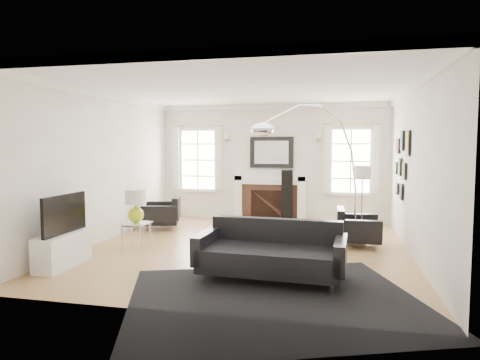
% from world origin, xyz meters
% --- Properties ---
extents(floor, '(6.00, 6.00, 0.00)m').
position_xyz_m(floor, '(0.00, 0.00, 0.00)').
color(floor, '#A07443').
rests_on(floor, ground).
extents(back_wall, '(5.50, 0.04, 2.80)m').
position_xyz_m(back_wall, '(0.00, 3.00, 1.40)').
color(back_wall, white).
rests_on(back_wall, floor).
extents(front_wall, '(5.50, 0.04, 2.80)m').
position_xyz_m(front_wall, '(0.00, -3.00, 1.40)').
color(front_wall, white).
rests_on(front_wall, floor).
extents(left_wall, '(0.04, 6.00, 2.80)m').
position_xyz_m(left_wall, '(-2.75, 0.00, 1.40)').
color(left_wall, white).
rests_on(left_wall, floor).
extents(right_wall, '(0.04, 6.00, 2.80)m').
position_xyz_m(right_wall, '(2.75, 0.00, 1.40)').
color(right_wall, white).
rests_on(right_wall, floor).
extents(ceiling, '(5.50, 6.00, 0.02)m').
position_xyz_m(ceiling, '(0.00, 0.00, 2.80)').
color(ceiling, white).
rests_on(ceiling, back_wall).
extents(crown_molding, '(5.50, 6.00, 0.12)m').
position_xyz_m(crown_molding, '(0.00, 0.00, 2.74)').
color(crown_molding, white).
rests_on(crown_molding, back_wall).
extents(fireplace, '(1.70, 0.69, 1.11)m').
position_xyz_m(fireplace, '(0.00, 2.79, 0.54)').
color(fireplace, white).
rests_on(fireplace, floor).
extents(mantel_mirror, '(1.05, 0.07, 0.75)m').
position_xyz_m(mantel_mirror, '(0.00, 2.95, 1.65)').
color(mantel_mirror, black).
rests_on(mantel_mirror, back_wall).
extents(window_left, '(1.24, 0.15, 1.62)m').
position_xyz_m(window_left, '(-1.85, 2.95, 1.46)').
color(window_left, white).
rests_on(window_left, back_wall).
extents(window_right, '(1.24, 0.15, 1.62)m').
position_xyz_m(window_right, '(1.85, 2.95, 1.46)').
color(window_right, white).
rests_on(window_right, back_wall).
extents(gallery_wall, '(0.04, 1.73, 1.29)m').
position_xyz_m(gallery_wall, '(2.72, 1.30, 1.53)').
color(gallery_wall, black).
rests_on(gallery_wall, right_wall).
extents(tv_unit, '(0.35, 1.00, 1.09)m').
position_xyz_m(tv_unit, '(-2.44, -1.70, 0.33)').
color(tv_unit, white).
rests_on(tv_unit, floor).
extents(area_rug, '(4.11, 3.78, 0.01)m').
position_xyz_m(area_rug, '(0.84, -2.42, 0.01)').
color(area_rug, black).
rests_on(area_rug, floor).
extents(sofa, '(2.01, 1.00, 0.64)m').
position_xyz_m(sofa, '(0.68, -1.60, 0.35)').
color(sofa, black).
rests_on(sofa, floor).
extents(armchair_left, '(0.96, 1.02, 0.58)m').
position_xyz_m(armchair_left, '(-2.14, 1.41, 0.32)').
color(armchair_left, black).
rests_on(armchair_left, floor).
extents(armchair_right, '(0.76, 0.84, 0.56)m').
position_xyz_m(armchair_right, '(1.88, 0.63, 0.31)').
color(armchair_right, black).
rests_on(armchair_right, floor).
extents(coffee_table, '(0.82, 0.82, 0.37)m').
position_xyz_m(coffee_table, '(0.00, -0.63, 0.33)').
color(coffee_table, silver).
rests_on(coffee_table, floor).
extents(side_table_left, '(0.43, 0.43, 0.48)m').
position_xyz_m(side_table_left, '(-1.84, -0.51, 0.38)').
color(side_table_left, silver).
rests_on(side_table_left, floor).
extents(nesting_table, '(0.46, 0.39, 0.51)m').
position_xyz_m(nesting_table, '(0.47, -0.80, 0.40)').
color(nesting_table, silver).
rests_on(nesting_table, floor).
extents(gourd_lamp, '(0.36, 0.36, 0.58)m').
position_xyz_m(gourd_lamp, '(-1.84, -0.51, 0.81)').
color(gourd_lamp, '#BED41A').
rests_on(gourd_lamp, side_table_left).
extents(orange_vase, '(0.10, 0.10, 0.16)m').
position_xyz_m(orange_vase, '(0.47, -0.80, 0.60)').
color(orange_vase, '#B73F17').
rests_on(orange_vase, nesting_table).
extents(arc_floor_lamp, '(1.84, 1.71, 2.61)m').
position_xyz_m(arc_floor_lamp, '(1.12, 0.20, 1.41)').
color(arc_floor_lamp, white).
rests_on(arc_floor_lamp, floor).
extents(stick_floor_lamp, '(0.29, 0.29, 1.44)m').
position_xyz_m(stick_floor_lamp, '(1.99, 0.75, 1.25)').
color(stick_floor_lamp, '#BB8241').
rests_on(stick_floor_lamp, floor).
extents(speaker_tower, '(0.29, 0.29, 1.24)m').
position_xyz_m(speaker_tower, '(0.41, 2.65, 0.62)').
color(speaker_tower, black).
rests_on(speaker_tower, floor).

